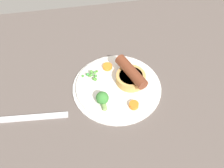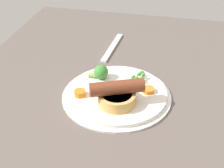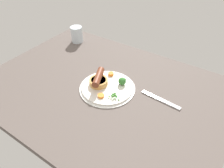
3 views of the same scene
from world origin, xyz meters
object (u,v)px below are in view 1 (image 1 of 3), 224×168
object	(u,v)px
dinner_plate	(117,86)
broccoli_floret_near	(102,98)
fork	(34,117)
pea_pile	(92,75)
carrot_slice_1	(107,67)
carrot_slice_0	(133,105)
sausage_pudding	(131,76)

from	to	relation	value
dinner_plate	broccoli_floret_near	bearing A→B (deg)	48.72
broccoli_floret_near	fork	xyz separation A→B (cm)	(18.66, 1.16, -2.80)
pea_pile	carrot_slice_1	xyz separation A→B (cm)	(-4.96, -2.76, -0.51)
dinner_plate	carrot_slice_0	world-z (taller)	carrot_slice_0
carrot_slice_0	carrot_slice_1	world-z (taller)	carrot_slice_0
pea_pile	broccoli_floret_near	world-z (taller)	broccoli_floret_near
carrot_slice_1	fork	bearing A→B (deg)	31.44
pea_pile	carrot_slice_0	bearing A→B (deg)	128.01
sausage_pudding	carrot_slice_0	xyz separation A→B (cm)	(1.09, 8.82, -1.77)
carrot_slice_0	fork	xyz separation A→B (cm)	(26.61, -1.66, -1.73)
carrot_slice_1	fork	world-z (taller)	carrot_slice_1
carrot_slice_1	fork	distance (cm)	25.77
pea_pile	carrot_slice_1	world-z (taller)	pea_pile
carrot_slice_0	broccoli_floret_near	bearing A→B (deg)	-19.47
carrot_slice_1	fork	xyz separation A→B (cm)	(21.95, 13.42, -1.59)
broccoli_floret_near	fork	world-z (taller)	broccoli_floret_near
carrot_slice_0	carrot_slice_1	bearing A→B (deg)	-72.81
carrot_slice_1	sausage_pudding	bearing A→B (deg)	132.65
sausage_pudding	carrot_slice_0	size ratio (longest dim) A/B	4.61
sausage_pudding	carrot_slice_0	world-z (taller)	sausage_pudding
pea_pile	broccoli_floret_near	xyz separation A→B (cm)	(-1.68, 9.51, 0.70)
sausage_pudding	fork	bearing A→B (deg)	-98.31
broccoli_floret_near	fork	bearing A→B (deg)	88.68
pea_pile	broccoli_floret_near	size ratio (longest dim) A/B	1.02
dinner_plate	sausage_pudding	size ratio (longest dim) A/B	2.11
dinner_plate	fork	bearing A→B (deg)	15.97
sausage_pudding	broccoli_floret_near	size ratio (longest dim) A/B	2.44
sausage_pudding	pea_pile	bearing A→B (deg)	-130.87
sausage_pudding	broccoli_floret_near	bearing A→B (deg)	-79.21
dinner_plate	sausage_pudding	xyz separation A→B (cm)	(-4.14, -0.43, 3.23)
sausage_pudding	fork	size ratio (longest dim) A/B	0.67
broccoli_floret_near	dinner_plate	bearing A→B (deg)	-46.15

